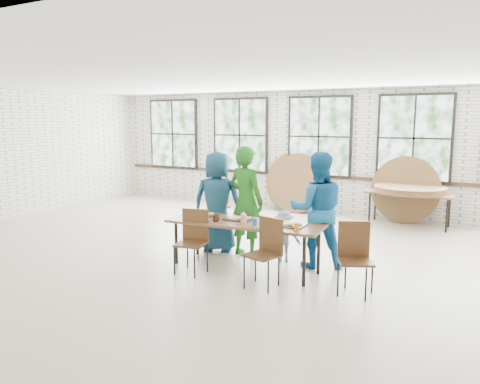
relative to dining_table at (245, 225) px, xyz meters
The scene contains 13 objects.
room 5.00m from the dining_table, 96.22° to the left, with size 12.00×12.00×12.00m.
dining_table is the anchor object (origin of this frame).
chair_near_left 0.80m from the dining_table, 141.12° to the right, with size 0.49×0.48×0.95m.
chair_near_right 0.82m from the dining_table, 40.42° to the right, with size 0.52×0.51×0.95m.
chair_spare 1.76m from the dining_table, ahead, with size 0.55×0.55×0.95m.
adult_teal 1.12m from the dining_table, 143.86° to the left, with size 0.85×0.56×1.75m, color navy.
adult_green 0.77m from the dining_table, 116.82° to the left, with size 0.68×0.44×1.86m, color #1F641A.
toddler 0.80m from the dining_table, 60.37° to the left, with size 0.54×0.31×0.84m, color #1E1645.
adult_blue 1.15m from the dining_table, 35.18° to the left, with size 0.87×0.68×1.80m, color #1661A0.
storage_table 4.63m from the dining_table, 68.12° to the left, with size 1.84×0.86×0.74m.
tabletop_clutter 0.10m from the dining_table, 34.71° to the right, with size 2.00×0.54×0.11m.
round_tops_stacked 4.64m from the dining_table, 68.12° to the left, with size 1.50×1.50×0.13m.
round_tops_leaning 4.64m from the dining_table, 92.14° to the left, with size 4.20×0.50×1.49m.
Camera 1 is at (3.81, -6.57, 2.27)m, focal length 35.00 mm.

